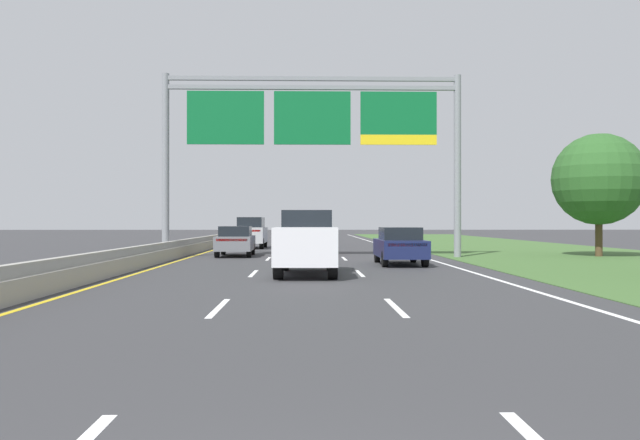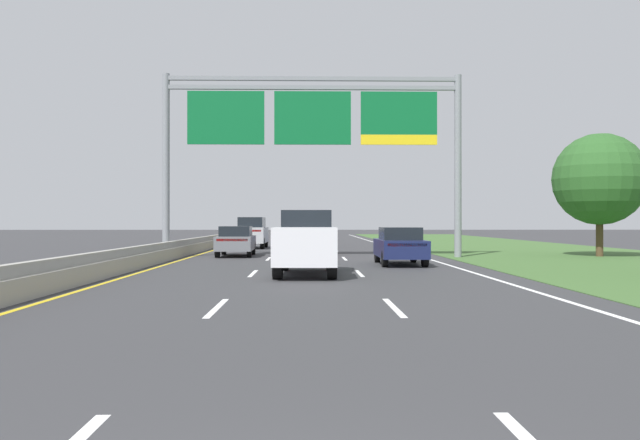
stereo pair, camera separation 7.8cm
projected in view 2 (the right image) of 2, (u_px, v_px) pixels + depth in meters
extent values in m
plane|color=#333335|center=(307.00, 252.00, 38.03)|extent=(220.00, 220.00, 0.00)
cube|color=white|center=(217.00, 308.00, 13.50)|extent=(0.14, 3.00, 0.01)
cube|color=white|center=(253.00, 273.00, 22.49)|extent=(0.14, 3.00, 0.01)
cube|color=white|center=(269.00, 259.00, 31.49)|extent=(0.14, 3.00, 0.01)
cube|color=white|center=(277.00, 251.00, 40.49)|extent=(0.14, 3.00, 0.01)
cube|color=white|center=(283.00, 245.00, 49.49)|extent=(0.14, 3.00, 0.01)
cube|color=white|center=(287.00, 242.00, 58.49)|extent=(0.14, 3.00, 0.01)
cube|color=white|center=(289.00, 239.00, 67.49)|extent=(0.14, 3.00, 0.01)
cube|color=white|center=(291.00, 237.00, 76.48)|extent=(0.14, 3.00, 0.01)
cube|color=white|center=(293.00, 235.00, 85.48)|extent=(0.14, 3.00, 0.01)
cube|color=white|center=(394.00, 307.00, 13.57)|extent=(0.14, 3.00, 0.01)
cube|color=white|center=(359.00, 273.00, 22.57)|extent=(0.14, 3.00, 0.01)
cube|color=white|center=(345.00, 259.00, 31.56)|extent=(0.14, 3.00, 0.01)
cube|color=white|center=(336.00, 250.00, 40.56)|extent=(0.14, 3.00, 0.01)
cube|color=white|center=(331.00, 245.00, 49.56)|extent=(0.14, 3.00, 0.01)
cube|color=white|center=(327.00, 242.00, 58.56)|extent=(0.14, 3.00, 0.01)
cube|color=white|center=(325.00, 239.00, 67.56)|extent=(0.14, 3.00, 0.01)
cube|color=white|center=(323.00, 237.00, 76.56)|extent=(0.14, 3.00, 0.01)
cube|color=white|center=(321.00, 235.00, 85.55)|extent=(0.14, 3.00, 0.01)
cube|color=white|center=(407.00, 252.00, 38.14)|extent=(0.16, 106.00, 0.01)
cube|color=gold|center=(206.00, 252.00, 37.91)|extent=(0.16, 106.00, 0.01)
cube|color=#3D602D|center=(542.00, 252.00, 38.30)|extent=(14.00, 110.00, 0.02)
cube|color=#99968E|center=(194.00, 248.00, 37.90)|extent=(0.60, 110.00, 0.55)
cube|color=#99968E|center=(194.00, 241.00, 37.90)|extent=(0.25, 110.00, 0.30)
cylinder|color=gray|center=(166.00, 166.00, 32.43)|extent=(0.36, 0.36, 9.23)
cylinder|color=gray|center=(458.00, 166.00, 32.71)|extent=(0.36, 0.36, 9.23)
cube|color=gray|center=(313.00, 79.00, 32.58)|extent=(14.70, 0.24, 0.20)
cube|color=gray|center=(313.00, 88.00, 32.58)|extent=(14.70, 0.24, 0.20)
cube|color=#0C602D|center=(226.00, 118.00, 32.31)|extent=(3.83, 0.12, 2.67)
cube|color=#0C602D|center=(313.00, 118.00, 32.40)|extent=(3.83, 0.12, 2.67)
cube|color=#0C602D|center=(399.00, 113.00, 32.48)|extent=(3.83, 0.12, 2.17)
cube|color=yellow|center=(399.00, 140.00, 32.48)|extent=(3.83, 0.12, 0.50)
cube|color=silver|center=(306.00, 248.00, 22.04)|extent=(2.12, 5.44, 1.00)
cube|color=black|center=(307.00, 221.00, 22.89)|extent=(1.76, 1.94, 0.78)
cube|color=#B21414|center=(304.00, 241.00, 19.38)|extent=(1.68, 0.12, 0.12)
cube|color=silver|center=(305.00, 231.00, 20.31)|extent=(2.04, 1.99, 0.20)
cylinder|color=black|center=(284.00, 259.00, 23.87)|extent=(0.32, 0.85, 0.84)
cylinder|color=black|center=(330.00, 259.00, 23.87)|extent=(0.32, 0.85, 0.84)
cylinder|color=black|center=(278.00, 266.00, 20.20)|extent=(0.32, 0.85, 0.84)
cylinder|color=black|center=(332.00, 266.00, 20.20)|extent=(0.32, 0.85, 0.84)
cube|color=#B2B5BA|center=(252.00, 235.00, 44.30)|extent=(1.94, 4.72, 1.05)
cube|color=black|center=(252.00, 222.00, 44.15)|extent=(1.66, 3.01, 0.68)
cube|color=#B21414|center=(249.00, 231.00, 41.99)|extent=(1.60, 0.09, 0.12)
cylinder|color=black|center=(243.00, 242.00, 45.88)|extent=(0.27, 0.76, 0.76)
cylinder|color=black|center=(266.00, 242.00, 45.90)|extent=(0.27, 0.76, 0.76)
cylinder|color=black|center=(237.00, 243.00, 42.69)|extent=(0.27, 0.76, 0.76)
cylinder|color=black|center=(262.00, 243.00, 42.70)|extent=(0.27, 0.76, 0.76)
cube|color=#161E47|center=(400.00, 248.00, 27.17)|extent=(1.86, 4.42, 0.72)
cube|color=black|center=(400.00, 233.00, 27.12)|extent=(1.59, 2.31, 0.52)
cube|color=#B21414|center=(407.00, 245.00, 25.01)|extent=(1.53, 0.09, 0.12)
cylinder|color=black|center=(377.00, 255.00, 28.65)|extent=(0.23, 0.66, 0.66)
cylinder|color=black|center=(413.00, 255.00, 28.67)|extent=(0.23, 0.66, 0.66)
cylinder|color=black|center=(385.00, 259.00, 25.66)|extent=(0.23, 0.66, 0.66)
cylinder|color=black|center=(425.00, 259.00, 25.68)|extent=(0.23, 0.66, 0.66)
cube|color=navy|center=(308.00, 236.00, 49.19)|extent=(1.95, 4.45, 0.72)
cube|color=black|center=(308.00, 228.00, 49.14)|extent=(1.63, 2.35, 0.52)
cube|color=#B21414|center=(308.00, 234.00, 47.03)|extent=(1.53, 0.13, 0.12)
cylinder|color=black|center=(297.00, 241.00, 50.64)|extent=(0.24, 0.67, 0.66)
cylinder|color=black|center=(317.00, 241.00, 50.72)|extent=(0.24, 0.67, 0.66)
cylinder|color=black|center=(297.00, 242.00, 47.65)|extent=(0.24, 0.67, 0.66)
cylinder|color=black|center=(319.00, 242.00, 47.73)|extent=(0.24, 0.67, 0.66)
cube|color=maroon|center=(310.00, 242.00, 35.64)|extent=(1.83, 4.40, 0.72)
cube|color=black|center=(310.00, 231.00, 35.59)|extent=(1.57, 2.30, 0.52)
cube|color=#B21414|center=(310.00, 239.00, 33.48)|extent=(1.53, 0.08, 0.12)
cylinder|color=black|center=(296.00, 247.00, 37.12)|extent=(0.22, 0.66, 0.66)
cylinder|color=black|center=(324.00, 247.00, 37.14)|extent=(0.22, 0.66, 0.66)
cylinder|color=black|center=(295.00, 250.00, 34.12)|extent=(0.22, 0.66, 0.66)
cylinder|color=black|center=(325.00, 250.00, 34.15)|extent=(0.22, 0.66, 0.66)
cube|color=slate|center=(236.00, 243.00, 33.98)|extent=(1.90, 4.43, 0.72)
cube|color=black|center=(236.00, 231.00, 33.93)|extent=(1.61, 2.33, 0.52)
cube|color=#B21414|center=(232.00, 240.00, 31.82)|extent=(1.53, 0.11, 0.12)
cylinder|color=black|center=(224.00, 249.00, 35.44)|extent=(0.23, 0.66, 0.66)
cylinder|color=black|center=(253.00, 249.00, 35.50)|extent=(0.23, 0.66, 0.66)
cylinder|color=black|center=(217.00, 251.00, 32.45)|extent=(0.23, 0.66, 0.66)
cylinder|color=black|center=(249.00, 251.00, 32.51)|extent=(0.23, 0.66, 0.66)
cylinder|color=#4C3823|center=(600.00, 236.00, 33.33)|extent=(0.36, 0.36, 2.11)
sphere|color=#285623|center=(599.00, 179.00, 33.33)|extent=(4.73, 4.73, 4.73)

